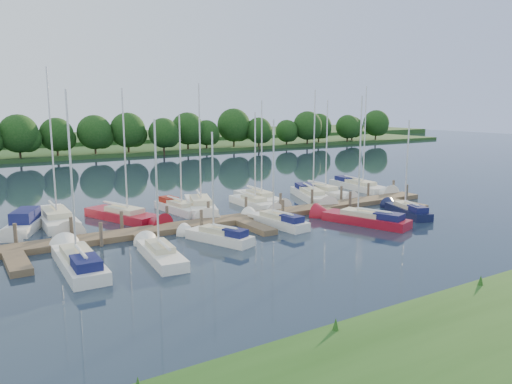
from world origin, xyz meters
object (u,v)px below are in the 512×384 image
motorboat (25,226)px  dock (240,221)px  sailboat_s_2 (218,237)px  sailboat_n_5 (201,208)px

motorboat → dock: bearing=-179.4°
dock → sailboat_s_2: (-3.90, -3.69, 0.12)m
dock → sailboat_s_2: sailboat_s_2 is taller
dock → sailboat_n_5: bearing=95.3°
sailboat_n_5 → motorboat: bearing=16.5°
sailboat_n_5 → sailboat_s_2: 10.09m
motorboat → sailboat_s_2: sailboat_s_2 is taller
motorboat → sailboat_n_5: bearing=-157.9°
motorboat → sailboat_n_5: (13.88, -0.61, -0.10)m
dock → sailboat_n_5: sailboat_n_5 is taller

